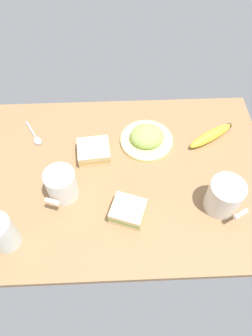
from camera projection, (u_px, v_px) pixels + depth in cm
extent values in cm
cube|color=#936D47|center=(126.00, 175.00, 94.93)|extent=(90.00, 64.00, 2.00)
cylinder|color=#EAE58C|center=(147.00, 140.00, 100.74)|extent=(17.36, 17.36, 1.20)
ellipsoid|color=#99BF59|center=(147.00, 136.00, 99.01)|extent=(10.90, 9.81, 5.98)
cylinder|color=silver|center=(224.00, 196.00, 83.70)|extent=(9.58, 9.58, 10.34)
cylinder|color=black|center=(229.00, 188.00, 79.84)|extent=(8.43, 8.43, 0.40)
cylinder|color=silver|center=(241.00, 214.00, 80.12)|extent=(4.37, 3.10, 1.20)
cylinder|color=white|center=(62.00, 184.00, 86.14)|extent=(8.77, 8.77, 9.82)
cylinder|color=tan|center=(59.00, 176.00, 82.49)|extent=(7.71, 7.71, 0.40)
cylinder|color=white|center=(52.00, 201.00, 82.54)|extent=(4.12, 2.46, 1.20)
cube|color=beige|center=(94.00, 154.00, 97.32)|extent=(10.75, 9.85, 1.60)
cube|color=#D8B259|center=(94.00, 151.00, 96.16)|extent=(10.75, 9.85, 1.20)
cube|color=beige|center=(93.00, 149.00, 95.00)|extent=(10.75, 9.85, 1.60)
cube|color=beige|center=(127.00, 213.00, 85.60)|extent=(11.25, 10.70, 1.60)
cube|color=#8CB24C|center=(127.00, 211.00, 84.45)|extent=(11.25, 10.70, 1.20)
cube|color=beige|center=(127.00, 209.00, 83.29)|extent=(11.25, 10.70, 1.60)
cylinder|color=silver|center=(2.00, 233.00, 77.33)|extent=(7.35, 7.35, 11.01)
cylinder|color=white|center=(4.00, 236.00, 78.77)|extent=(6.62, 6.62, 7.52)
ellipsoid|color=yellow|center=(211.00, 136.00, 100.40)|extent=(16.81, 11.94, 3.50)
cube|color=#4C3819|center=(229.00, 125.00, 102.95)|extent=(1.20, 1.20, 1.20)
ellipsoid|color=silver|center=(38.00, 141.00, 100.95)|extent=(3.86, 4.32, 0.80)
cylinder|color=silver|center=(31.00, 129.00, 103.79)|extent=(4.61, 7.41, 0.70)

